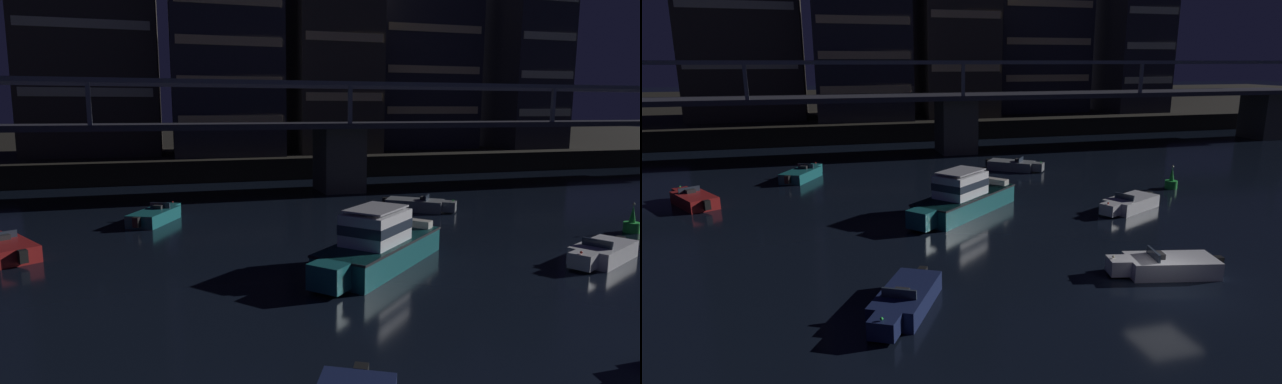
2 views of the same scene
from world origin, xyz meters
TOP-DOWN VIEW (x-y plane):
  - ground_plane at (0.00, 0.00)m, footprint 400.00×400.00m
  - far_riverbank at (0.00, 83.38)m, footprint 240.00×80.00m
  - river_bridge at (0.00, 35.37)m, footprint 84.85×6.40m
  - tower_west_tall at (-8.16, 51.46)m, footprint 11.40×11.98m
  - tower_east_tall at (17.11, 55.43)m, footprint 13.38×10.24m
  - tower_east_low at (30.53, 51.60)m, footprint 8.08×9.65m
  - cabin_cruiser_near_left at (-5.34, 13.15)m, footprint 8.26×7.54m
  - speedboat_near_right at (0.85, 1.36)m, footprint 5.21×2.60m
  - speedboat_mid_left at (-11.01, 1.00)m, footprint 3.47×4.91m
  - speedboat_mid_center at (-15.33, 25.96)m, footprint 3.36×4.96m
  - speedboat_mid_right at (-22.11, 19.58)m, footprint 3.63×4.86m
  - speedboat_far_left at (2.51, 24.90)m, footprint 4.68×4.01m
  - speedboat_far_right at (5.19, 11.05)m, footprint 4.96×3.36m
  - channel_buoy at (11.52, 15.36)m, footprint 0.90×0.90m

SIDE VIEW (x-z plane):
  - ground_plane at x=0.00m, z-range 0.00..0.00m
  - speedboat_near_right at x=0.85m, z-range -0.17..0.99m
  - speedboat_mid_left at x=-11.01m, z-range -0.17..0.99m
  - speedboat_mid_center at x=-15.33m, z-range -0.17..0.99m
  - speedboat_mid_right at x=-22.11m, z-range -0.17..0.99m
  - speedboat_far_left at x=2.51m, z-range -0.17..0.99m
  - speedboat_far_right at x=5.19m, z-range -0.17..0.99m
  - channel_buoy at x=11.52m, z-range -0.40..1.36m
  - cabin_cruiser_near_left at x=-5.34m, z-range -0.34..2.45m
  - far_riverbank at x=0.00m, z-range 0.00..2.20m
  - river_bridge at x=0.00m, z-range -0.26..9.12m
  - tower_west_tall at x=-8.16m, z-range 2.05..22.11m
  - tower_east_low at x=30.53m, z-range 2.05..25.52m
  - tower_east_tall at x=17.11m, z-range 2.05..27.00m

